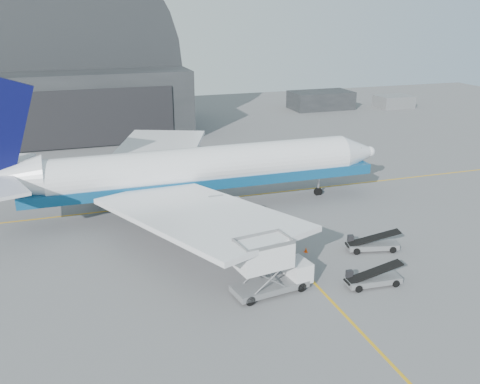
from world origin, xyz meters
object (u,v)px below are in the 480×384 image
object	(u,v)px
catering_truck	(269,267)
belt_loader_a	(372,279)
airliner	(189,171)
belt_loader_b	(372,244)
pushback_tug	(222,219)

from	to	relation	value
catering_truck	belt_loader_a	size ratio (longest dim) A/B	1.37
belt_loader_a	catering_truck	bearing A→B (deg)	172.62
airliner	belt_loader_b	distance (m)	21.97
catering_truck	belt_loader_a	world-z (taller)	catering_truck
airliner	pushback_tug	size ratio (longest dim) A/B	9.82
catering_truck	belt_loader_a	distance (m)	9.07
airliner	belt_loader_a	size ratio (longest dim) A/B	9.51
airliner	catering_truck	distance (m)	20.89
catering_truck	belt_loader_b	xyz separation A→B (m)	(12.40, 4.42, -1.72)
airliner	catering_truck	world-z (taller)	airliner
airliner	pushback_tug	distance (m)	7.31
belt_loader_a	belt_loader_b	world-z (taller)	belt_loader_b
catering_truck	belt_loader_a	bearing A→B (deg)	-19.20
airliner	belt_loader_a	distance (m)	25.04
catering_truck	pushback_tug	xyz separation A→B (m)	(0.46, 14.99, -1.57)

